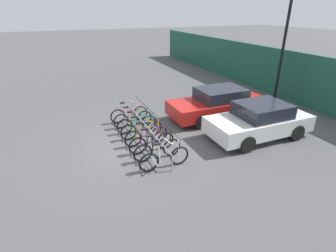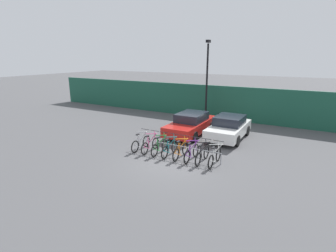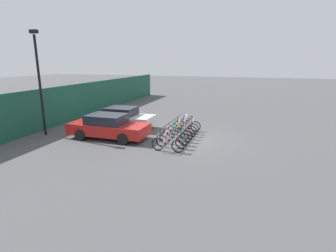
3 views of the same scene
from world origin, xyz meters
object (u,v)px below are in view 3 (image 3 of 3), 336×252
at_px(bicycle_green, 174,138).
at_px(bicycle_silver, 168,144).
at_px(bicycle_pink, 171,141).
at_px(bike_rack, 176,131).
at_px(car_red, 108,127).
at_px(car_white, 122,118).
at_px(bicycle_black, 185,127).
at_px(lamp_post, 39,79).
at_px(bicycle_purple, 183,129).
at_px(bicycle_teal, 177,135).
at_px(bicycle_orange, 180,132).
at_px(bicycle_white, 187,125).

bearing_deg(bicycle_green, bicycle_silver, -177.02).
bearing_deg(bicycle_pink, bike_rack, 5.73).
bearing_deg(car_red, bicycle_green, -89.34).
height_order(bicycle_green, car_red, car_red).
bearing_deg(car_white, bicycle_black, -89.87).
height_order(bike_rack, lamp_post, lamp_post).
bearing_deg(bicycle_purple, bicycle_teal, 176.96).
relative_size(bicycle_silver, bicycle_pink, 1.00).
distance_m(bicycle_orange, car_white, 4.45).
xyz_separation_m(bike_rack, bicycle_white, (2.08, -0.15, -0.12)).
bearing_deg(bicycle_green, bicycle_black, 2.98).
height_order(bicycle_white, lamp_post, lamp_post).
distance_m(bicycle_teal, bicycle_black, 1.76).
relative_size(bike_rack, bicycle_white, 2.75).
xyz_separation_m(bicycle_orange, bicycle_white, (1.76, 0.00, 0.00)).
relative_size(bicycle_teal, bicycle_orange, 1.00).
relative_size(bicycle_pink, bicycle_orange, 1.00).
distance_m(bicycle_pink, bicycle_purple, 2.38).
bearing_deg(bicycle_white, bicycle_silver, -176.04).
distance_m(bicycle_white, lamp_post, 9.24).
distance_m(bicycle_pink, lamp_post, 8.52).
bearing_deg(bicycle_white, bicycle_orange, -176.04).
relative_size(bicycle_purple, car_white, 0.42).
distance_m(bicycle_pink, car_white, 5.21).
xyz_separation_m(bicycle_white, car_white, (-0.63, 4.29, 0.31)).
xyz_separation_m(bicycle_green, car_red, (-0.05, 3.97, 0.32)).
distance_m(bicycle_teal, bicycle_purple, 1.20).
height_order(bicycle_pink, bicycle_teal, same).
relative_size(bicycle_purple, car_red, 0.37).
distance_m(bicycle_purple, bicycle_white, 1.18).
height_order(bicycle_white, car_white, car_white).
xyz_separation_m(bicycle_silver, lamp_post, (0.59, 7.97, 3.00)).
bearing_deg(bicycle_green, bicycle_white, 2.98).
xyz_separation_m(bicycle_green, car_white, (2.34, 4.29, 0.31)).
xyz_separation_m(bicycle_green, bicycle_orange, (1.20, 0.00, 0.00)).
height_order(bicycle_silver, bicycle_teal, same).
xyz_separation_m(bike_rack, bicycle_green, (-0.88, -0.15, -0.12)).
height_order(bicycle_teal, bicycle_black, same).
relative_size(car_red, lamp_post, 0.76).
xyz_separation_m(bike_rack, lamp_post, (-1.49, 7.83, 2.88)).
bearing_deg(bicycle_orange, bicycle_green, -178.03).
bearing_deg(bike_rack, car_white, 70.64).
height_order(bicycle_teal, car_white, car_white).
bearing_deg(bicycle_orange, bicycle_purple, 1.97).
bearing_deg(bike_rack, lamp_post, 100.77).
bearing_deg(lamp_post, car_red, -82.05).
xyz_separation_m(bicycle_pink, bicycle_purple, (2.38, 0.00, 0.00)).
bearing_deg(bicycle_pink, bicycle_silver, 179.96).
bearing_deg(bicycle_orange, bicycle_white, 1.97).
bearing_deg(bike_rack, bicycle_orange, -24.96).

